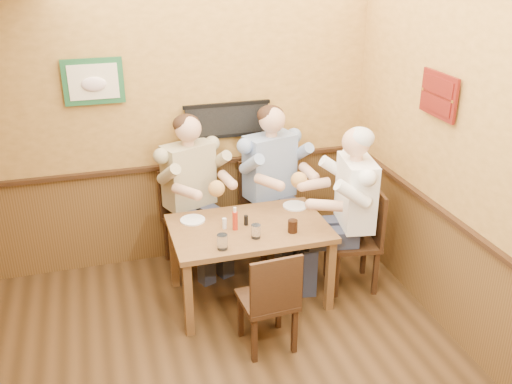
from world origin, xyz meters
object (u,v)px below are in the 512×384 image
(dining_table, at_px, (249,235))
(hot_sauce_bottle, at_px, (235,220))
(chair_right_end, at_px, (352,239))
(salt_shaker, at_px, (224,223))
(chair_near_side, at_px, (267,297))
(water_glass_left, at_px, (222,242))
(cola_tumbler, at_px, (293,226))
(water_glass_mid, at_px, (256,231))
(diner_tan_shirt, at_px, (190,199))
(diner_blue_polo, at_px, (269,190))
(chair_back_left, at_px, (191,218))
(chair_back_right, at_px, (269,210))
(diner_white_elder, at_px, (354,219))
(pepper_shaker, at_px, (246,220))

(dining_table, relative_size, hot_sauce_bottle, 7.24)
(chair_right_end, distance_m, hot_sauce_bottle, 1.18)
(salt_shaker, bearing_deg, dining_table, -5.52)
(chair_near_side, relative_size, water_glass_left, 6.92)
(water_glass_left, height_order, cola_tumbler, water_glass_left)
(water_glass_mid, relative_size, salt_shaker, 1.26)
(chair_right_end, distance_m, salt_shaker, 1.25)
(hot_sauce_bottle, relative_size, salt_shaker, 1.98)
(diner_tan_shirt, bearing_deg, dining_table, -85.23)
(diner_tan_shirt, xyz_separation_m, cola_tumbler, (0.73, -1.00, 0.09))
(chair_near_side, bearing_deg, salt_shaker, -79.98)
(dining_table, relative_size, chair_right_end, 1.39)
(diner_blue_polo, height_order, water_glass_left, diner_blue_polo)
(dining_table, distance_m, diner_tan_shirt, 0.88)
(diner_blue_polo, relative_size, salt_shaker, 14.98)
(chair_back_left, xyz_separation_m, water_glass_mid, (0.39, -1.01, 0.31))
(chair_back_right, xyz_separation_m, water_glass_mid, (-0.43, -0.96, 0.30))
(water_glass_mid, bearing_deg, diner_white_elder, 8.40)
(water_glass_left, distance_m, hot_sauce_bottle, 0.36)
(water_glass_left, bearing_deg, dining_table, 45.72)
(chair_back_right, xyz_separation_m, diner_blue_polo, (0.00, 0.00, 0.22))
(diner_tan_shirt, bearing_deg, salt_shaker, -99.03)
(dining_table, xyz_separation_m, diner_white_elder, (0.99, -0.08, 0.06))
(water_glass_mid, distance_m, hot_sauce_bottle, 0.24)
(chair_right_end, relative_size, cola_tumbler, 8.88)
(chair_back_left, bearing_deg, cola_tumbler, -75.68)
(chair_back_right, relative_size, chair_near_side, 1.11)
(diner_tan_shirt, relative_size, water_glass_left, 10.74)
(chair_near_side, relative_size, salt_shaker, 9.43)
(cola_tumbler, xyz_separation_m, salt_shaker, (-0.56, 0.24, -0.01))
(chair_near_side, height_order, water_glass_mid, chair_near_side)
(chair_right_end, bearing_deg, water_glass_left, -69.42)
(chair_near_side, height_order, diner_white_elder, diner_white_elder)
(cola_tumbler, bearing_deg, chair_back_right, 84.56)
(chair_back_right, height_order, hot_sauce_bottle, chair_back_right)
(diner_white_elder, relative_size, pepper_shaker, 15.49)
(dining_table, distance_m, chair_right_end, 1.01)
(diner_blue_polo, xyz_separation_m, cola_tumbler, (-0.09, -0.95, 0.08))
(chair_right_end, xyz_separation_m, salt_shaker, (-1.22, 0.10, 0.30))
(dining_table, relative_size, diner_tan_shirt, 0.98)
(chair_near_side, bearing_deg, diner_white_elder, -152.46)
(chair_back_right, height_order, water_glass_left, chair_back_right)
(chair_near_side, height_order, cola_tumbler, chair_near_side)
(chair_back_right, bearing_deg, salt_shaker, -148.25)
(chair_back_left, relative_size, pepper_shaker, 10.77)
(chair_back_right, relative_size, chair_right_end, 1.02)
(chair_right_end, distance_m, diner_white_elder, 0.22)
(chair_back_right, bearing_deg, cola_tumbler, -111.53)
(dining_table, distance_m, pepper_shaker, 0.14)
(diner_blue_polo, bearing_deg, dining_table, -136.20)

